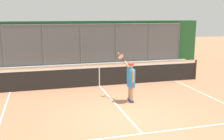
# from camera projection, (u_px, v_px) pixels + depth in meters

# --- Properties ---
(ground_plane) EXTENTS (60.00, 60.00, 0.00)m
(ground_plane) POSITION_uv_depth(u_px,v_px,m) (129.00, 118.00, 9.19)
(ground_plane) COLOR #B27551
(court_line_markings) EXTENTS (8.37, 10.43, 0.01)m
(court_line_markings) POSITION_uv_depth(u_px,v_px,m) (146.00, 138.00, 7.73)
(court_line_markings) COLOR white
(court_line_markings) RESTS_ON ground
(fence_backdrop) EXTENTS (17.87, 1.37, 3.03)m
(fence_backdrop) POSITION_uv_depth(u_px,v_px,m) (79.00, 43.00, 19.06)
(fence_backdrop) COLOR #565B60
(fence_backdrop) RESTS_ON ground
(tennis_net) EXTENTS (10.75, 0.09, 1.07)m
(tennis_net) POSITION_uv_depth(u_px,v_px,m) (99.00, 76.00, 13.31)
(tennis_net) COLOR #2D2D2D
(tennis_net) RESTS_ON ground
(tennis_player) EXTENTS (0.45, 1.35, 1.87)m
(tennis_player) POSITION_uv_depth(u_px,v_px,m) (131.00, 79.00, 10.86)
(tennis_player) COLOR navy
(tennis_player) RESTS_ON ground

